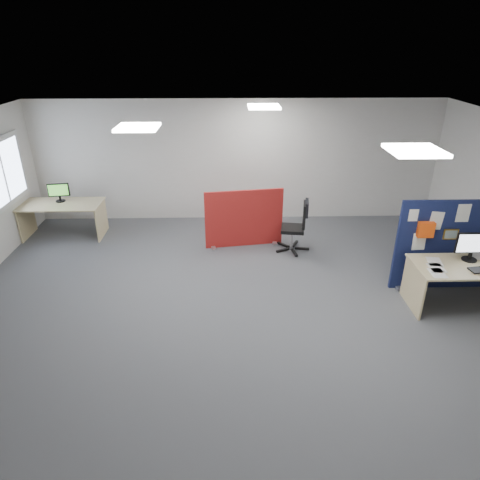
{
  "coord_description": "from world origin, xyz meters",
  "views": [
    {
      "loc": [
        -0.16,
        -5.88,
        3.86
      ],
      "look_at": [
        -0.01,
        0.14,
        1.0
      ],
      "focal_mm": 32.0,
      "sensor_mm": 36.0,
      "label": 1
    }
  ],
  "objects_px": {
    "main_desk": "(473,273)",
    "second_desk": "(63,211)",
    "monitor_main": "(473,245)",
    "office_chair": "(298,223)",
    "navy_divider": "(452,245)",
    "monitor_second": "(59,192)",
    "red_divider": "(244,219)"
  },
  "relations": [
    {
      "from": "monitor_main",
      "to": "office_chair",
      "type": "relative_size",
      "value": 0.52
    },
    {
      "from": "main_desk",
      "to": "monitor_main",
      "type": "xyz_separation_m",
      "value": [
        -0.04,
        0.12,
        0.42
      ]
    },
    {
      "from": "navy_divider",
      "to": "office_chair",
      "type": "relative_size",
      "value": 1.84
    },
    {
      "from": "navy_divider",
      "to": "main_desk",
      "type": "height_order",
      "value": "navy_divider"
    },
    {
      "from": "main_desk",
      "to": "office_chair",
      "type": "bearing_deg",
      "value": 140.65
    },
    {
      "from": "monitor_main",
      "to": "red_divider",
      "type": "bearing_deg",
      "value": 148.23
    },
    {
      "from": "main_desk",
      "to": "office_chair",
      "type": "height_order",
      "value": "office_chair"
    },
    {
      "from": "navy_divider",
      "to": "monitor_main",
      "type": "relative_size",
      "value": 3.56
    },
    {
      "from": "office_chair",
      "to": "monitor_second",
      "type": "bearing_deg",
      "value": 177.92
    },
    {
      "from": "navy_divider",
      "to": "monitor_second",
      "type": "height_order",
      "value": "navy_divider"
    },
    {
      "from": "red_divider",
      "to": "second_desk",
      "type": "xyz_separation_m",
      "value": [
        -3.8,
        0.6,
        -0.02
      ]
    },
    {
      "from": "navy_divider",
      "to": "main_desk",
      "type": "bearing_deg",
      "value": -77.43
    },
    {
      "from": "navy_divider",
      "to": "second_desk",
      "type": "distance_m",
      "value": 7.5
    },
    {
      "from": "monitor_main",
      "to": "office_chair",
      "type": "xyz_separation_m",
      "value": [
        -2.38,
        1.86,
        -0.4
      ]
    },
    {
      "from": "navy_divider",
      "to": "office_chair",
      "type": "xyz_separation_m",
      "value": [
        -2.3,
        1.45,
        -0.2
      ]
    },
    {
      "from": "navy_divider",
      "to": "second_desk",
      "type": "height_order",
      "value": "navy_divider"
    },
    {
      "from": "red_divider",
      "to": "navy_divider",
      "type": "bearing_deg",
      "value": -35.39
    },
    {
      "from": "office_chair",
      "to": "main_desk",
      "type": "bearing_deg",
      "value": -30.51
    },
    {
      "from": "red_divider",
      "to": "office_chair",
      "type": "distance_m",
      "value": 1.08
    },
    {
      "from": "navy_divider",
      "to": "second_desk",
      "type": "bearing_deg",
      "value": 162.18
    },
    {
      "from": "navy_divider",
      "to": "monitor_main",
      "type": "distance_m",
      "value": 0.46
    },
    {
      "from": "red_divider",
      "to": "office_chair",
      "type": "bearing_deg",
      "value": -21.89
    },
    {
      "from": "main_desk",
      "to": "second_desk",
      "type": "height_order",
      "value": "same"
    },
    {
      "from": "monitor_second",
      "to": "office_chair",
      "type": "relative_size",
      "value": 0.42
    },
    {
      "from": "navy_divider",
      "to": "monitor_main",
      "type": "height_order",
      "value": "navy_divider"
    },
    {
      "from": "navy_divider",
      "to": "monitor_main",
      "type": "bearing_deg",
      "value": -78.48
    },
    {
      "from": "red_divider",
      "to": "office_chair",
      "type": "relative_size",
      "value": 1.51
    },
    {
      "from": "monitor_main",
      "to": "office_chair",
      "type": "height_order",
      "value": "monitor_main"
    },
    {
      "from": "second_desk",
      "to": "monitor_second",
      "type": "distance_m",
      "value": 0.41
    },
    {
      "from": "monitor_main",
      "to": "office_chair",
      "type": "bearing_deg",
      "value": 141.82
    },
    {
      "from": "navy_divider",
      "to": "main_desk",
      "type": "relative_size",
      "value": 1.01
    },
    {
      "from": "monitor_second",
      "to": "second_desk",
      "type": "bearing_deg",
      "value": -70.1
    }
  ]
}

